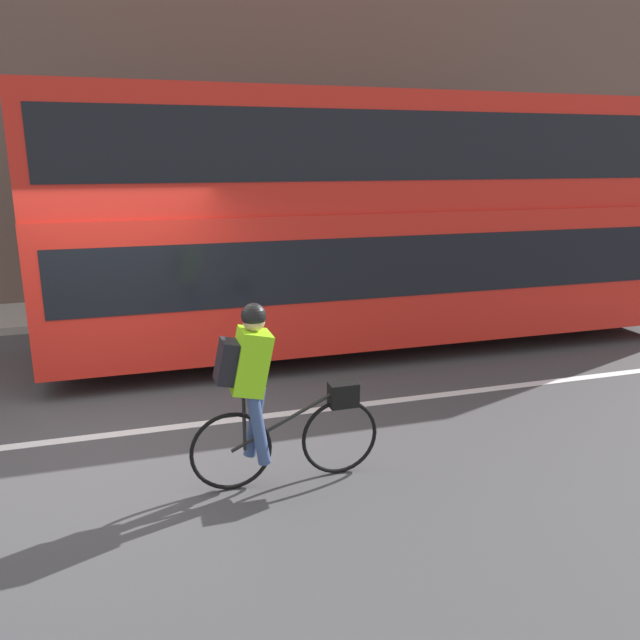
{
  "coord_description": "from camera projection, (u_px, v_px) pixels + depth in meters",
  "views": [
    {
      "loc": [
        0.25,
        -6.27,
        2.84
      ],
      "look_at": [
        2.3,
        0.38,
        1.01
      ],
      "focal_mm": 35.0,
      "sensor_mm": 36.0,
      "label": 1
    }
  ],
  "objects": [
    {
      "name": "sidewalk_curb",
      "position": [
        120.0,
        311.0,
        11.59
      ],
      "size": [
        60.0,
        1.92,
        0.13
      ],
      "color": "#A8A399",
      "rests_on": "ground_plane"
    },
    {
      "name": "building_facade",
      "position": [
        101.0,
        73.0,
        11.53
      ],
      "size": [
        60.0,
        0.3,
        8.68
      ],
      "color": "brown",
      "rests_on": "ground_plane"
    },
    {
      "name": "ground_plane",
      "position": [
        119.0,
        440.0,
        6.45
      ],
      "size": [
        80.0,
        80.0,
        0.0
      ],
      "primitive_type": "plane",
      "color": "#424244"
    },
    {
      "name": "bus",
      "position": [
        378.0,
        213.0,
        9.31
      ],
      "size": [
        9.54,
        2.47,
        3.67
      ],
      "color": "black",
      "rests_on": "ground_plane"
    },
    {
      "name": "cyclist_on_bike",
      "position": [
        266.0,
        390.0,
        5.36
      ],
      "size": [
        1.72,
        0.32,
        1.67
      ],
      "color": "black",
      "rests_on": "ground_plane"
    },
    {
      "name": "street_sign_post",
      "position": [
        201.0,
        228.0,
        11.55
      ],
      "size": [
        0.36,
        0.09,
        2.56
      ],
      "color": "#59595B",
      "rests_on": "sidewalk_curb"
    },
    {
      "name": "road_center_line",
      "position": [
        119.0,
        434.0,
        6.58
      ],
      "size": [
        50.0,
        0.14,
        0.01
      ],
      "primitive_type": "cube",
      "color": "silver",
      "rests_on": "ground_plane"
    }
  ]
}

